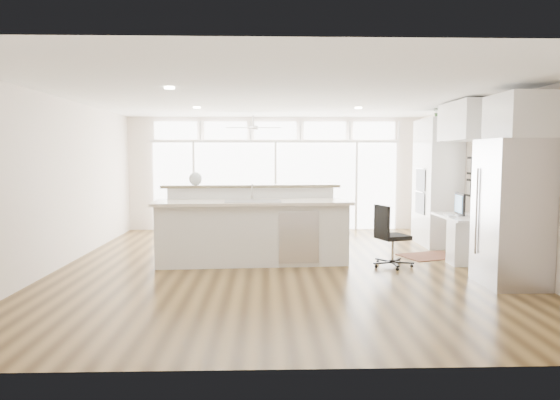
{
  "coord_description": "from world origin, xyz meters",
  "views": [
    {
      "loc": [
        -0.24,
        -8.0,
        1.76
      ],
      "look_at": [
        0.01,
        0.6,
        1.01
      ],
      "focal_mm": 32.0,
      "sensor_mm": 36.0,
      "label": 1
    }
  ],
  "objects": [
    {
      "name": "kitchen_island",
      "position": [
        -0.46,
        0.17,
        0.64
      ],
      "size": [
        3.28,
        1.4,
        1.28
      ],
      "primitive_type": "cube",
      "rotation": [
        0.0,
        0.0,
        0.06
      ],
      "color": "white",
      "rests_on": "floor"
    },
    {
      "name": "wall_left",
      "position": [
        -3.5,
        0.0,
        1.35
      ],
      "size": [
        0.04,
        8.0,
        2.7
      ],
      "primitive_type": "cube",
      "color": "silver",
      "rests_on": "floor"
    },
    {
      "name": "monitor",
      "position": [
        3.05,
        0.3,
        0.96
      ],
      "size": [
        0.13,
        0.5,
        0.41
      ],
      "primitive_type": "cube",
      "rotation": [
        0.0,
        0.0,
        -0.1
      ],
      "color": "black",
      "rests_on": "desk_nook"
    },
    {
      "name": "fridge_cabinet",
      "position": [
        3.17,
        -1.35,
        2.3
      ],
      "size": [
        0.64,
        0.9,
        0.6
      ],
      "primitive_type": "cube",
      "color": "white",
      "rests_on": "wall_right"
    },
    {
      "name": "desk_nook",
      "position": [
        3.13,
        0.3,
        0.38
      ],
      "size": [
        0.72,
        1.3,
        0.76
      ],
      "primitive_type": "cube",
      "color": "white",
      "rests_on": "floor"
    },
    {
      "name": "refrigerator",
      "position": [
        3.11,
        -1.35,
        1.0
      ],
      "size": [
        0.76,
        0.9,
        2.0
      ],
      "primitive_type": "cube",
      "color": "silver",
      "rests_on": "floor"
    },
    {
      "name": "keyboard",
      "position": [
        2.88,
        0.3,
        0.77
      ],
      "size": [
        0.16,
        0.35,
        0.02
      ],
      "primitive_type": "cube",
      "rotation": [
        0.0,
        0.0,
        -0.08
      ],
      "color": "silver",
      "rests_on": "desk_nook"
    },
    {
      "name": "wall_back",
      "position": [
        0.0,
        4.0,
        1.35
      ],
      "size": [
        7.0,
        0.04,
        2.7
      ],
      "primitive_type": "cube",
      "color": "silver",
      "rests_on": "floor"
    },
    {
      "name": "ceiling",
      "position": [
        0.0,
        0.0,
        2.7
      ],
      "size": [
        7.0,
        8.0,
        0.02
      ],
      "primitive_type": "cube",
      "color": "white",
      "rests_on": "wall_back"
    },
    {
      "name": "transom_row",
      "position": [
        0.0,
        3.94,
        2.38
      ],
      "size": [
        5.9,
        0.06,
        0.4
      ],
      "primitive_type": "cube",
      "color": "white",
      "rests_on": "wall_back"
    },
    {
      "name": "framed_photos",
      "position": [
        3.46,
        0.92,
        1.4
      ],
      "size": [
        0.06,
        0.22,
        0.8
      ],
      "primitive_type": "cube",
      "color": "black",
      "rests_on": "wall_right"
    },
    {
      "name": "desk_window",
      "position": [
        3.46,
        0.3,
        1.55
      ],
      "size": [
        0.04,
        0.85,
        0.85
      ],
      "primitive_type": "cube",
      "color": "white",
      "rests_on": "wall_right"
    },
    {
      "name": "office_chair",
      "position": [
        1.79,
        -0.17,
        0.49
      ],
      "size": [
        0.64,
        0.61,
        0.99
      ],
      "primitive_type": "cube",
      "rotation": [
        0.0,
        0.0,
        0.33
      ],
      "color": "black",
      "rests_on": "floor"
    },
    {
      "name": "glass_wall",
      "position": [
        0.0,
        3.94,
        1.05
      ],
      "size": [
        5.8,
        0.06,
        2.08
      ],
      "primitive_type": "cube",
      "color": "white",
      "rests_on": "wall_back"
    },
    {
      "name": "wall_right",
      "position": [
        3.5,
        0.0,
        1.35
      ],
      "size": [
        0.04,
        8.0,
        2.7
      ],
      "primitive_type": "cube",
      "color": "silver",
      "rests_on": "floor"
    },
    {
      "name": "oven_cabinet",
      "position": [
        3.17,
        1.8,
        1.25
      ],
      "size": [
        0.64,
        1.2,
        2.5
      ],
      "primitive_type": "cube",
      "color": "white",
      "rests_on": "floor"
    },
    {
      "name": "recessed_lights",
      "position": [
        0.0,
        0.2,
        2.68
      ],
      "size": [
        3.4,
        3.0,
        0.02
      ],
      "primitive_type": "cube",
      "color": "beige",
      "rests_on": "ceiling"
    },
    {
      "name": "upper_cabinets",
      "position": [
        3.17,
        0.3,
        2.35
      ],
      "size": [
        0.64,
        1.3,
        0.64
      ],
      "primitive_type": "cube",
      "color": "white",
      "rests_on": "wall_right"
    },
    {
      "name": "potted_plant",
      "position": [
        3.17,
        1.8,
        2.6
      ],
      "size": [
        0.25,
        0.27,
        0.21
      ],
      "primitive_type": "imported",
      "rotation": [
        0.0,
        0.0,
        -0.03
      ],
      "color": "#2E5B27",
      "rests_on": "oven_cabinet"
    },
    {
      "name": "wall_front",
      "position": [
        0.0,
        -4.0,
        1.35
      ],
      "size": [
        7.0,
        0.04,
        2.7
      ],
      "primitive_type": "cube",
      "color": "silver",
      "rests_on": "floor"
    },
    {
      "name": "floor",
      "position": [
        0.0,
        0.0,
        -0.01
      ],
      "size": [
        7.0,
        8.0,
        0.02
      ],
      "primitive_type": "cube",
      "color": "#422E14",
      "rests_on": "ground"
    },
    {
      "name": "ceiling_fan",
      "position": [
        -0.5,
        2.8,
        2.48
      ],
      "size": [
        1.16,
        1.16,
        0.32
      ],
      "primitive_type": "cube",
      "color": "silver",
      "rests_on": "ceiling"
    },
    {
      "name": "rug",
      "position": [
        2.67,
        0.63,
        0.01
      ],
      "size": [
        1.17,
        1.0,
        0.01
      ],
      "primitive_type": "cube",
      "rotation": [
        0.0,
        0.0,
        0.34
      ],
      "color": "#3A1B12",
      "rests_on": "floor"
    },
    {
      "name": "fishbowl",
      "position": [
        -1.43,
        0.51,
        1.39
      ],
      "size": [
        0.24,
        0.24,
        0.22
      ],
      "primitive_type": "sphere",
      "rotation": [
        0.0,
        0.0,
        0.1
      ],
      "color": "silver",
      "rests_on": "kitchen_island"
    }
  ]
}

